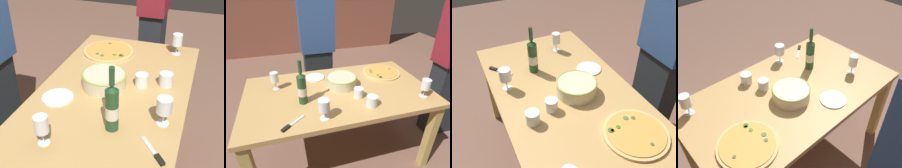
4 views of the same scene
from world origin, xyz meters
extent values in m
plane|color=brown|center=(0.00, 0.00, 0.00)|extent=(8.00, 8.00, 0.00)
cube|color=tan|center=(0.00, 0.00, 0.73)|extent=(1.60, 0.90, 0.04)
cube|color=tan|center=(-0.74, -0.40, 0.35)|extent=(0.07, 0.07, 0.71)
cube|color=tan|center=(-0.74, 0.40, 0.35)|extent=(0.07, 0.07, 0.71)
cylinder|color=#DDB871|center=(0.52, 0.20, 0.76)|extent=(0.37, 0.37, 0.02)
cylinder|color=gold|center=(0.52, 0.20, 0.77)|extent=(0.34, 0.34, 0.01)
cylinder|color=#4D6C26|center=(0.46, 0.09, 0.77)|extent=(0.02, 0.02, 0.00)
cylinder|color=#3F6537|center=(0.63, 0.22, 0.77)|extent=(0.02, 0.02, 0.00)
cylinder|color=#41692C|center=(0.45, 0.08, 0.77)|extent=(0.04, 0.04, 0.00)
cylinder|color=#466539|center=(0.43, 0.25, 0.77)|extent=(0.03, 0.03, 0.00)
cylinder|color=#526D39|center=(0.41, 0.21, 0.77)|extent=(0.03, 0.03, 0.00)
cylinder|color=#497521|center=(0.45, 0.13, 0.77)|extent=(0.03, 0.03, 0.00)
cylinder|color=beige|center=(0.05, 0.07, 0.80)|extent=(0.27, 0.27, 0.09)
torus|color=#A5B052|center=(0.05, 0.07, 0.84)|extent=(0.28, 0.28, 0.01)
cylinder|color=#204624|center=(-0.31, -0.10, 0.87)|extent=(0.07, 0.07, 0.23)
cone|color=#204624|center=(-0.31, -0.10, 0.99)|extent=(0.07, 0.07, 0.03)
cylinder|color=#204624|center=(-0.31, -0.10, 1.06)|extent=(0.03, 0.03, 0.10)
cylinder|color=silver|center=(-0.31, -0.10, 0.85)|extent=(0.07, 0.07, 0.07)
cylinder|color=white|center=(-0.20, -0.34, 0.75)|extent=(0.07, 0.07, 0.00)
cylinder|color=white|center=(-0.20, -0.34, 0.79)|extent=(0.01, 0.01, 0.07)
cylinder|color=white|center=(-0.20, -0.34, 0.87)|extent=(0.08, 0.08, 0.08)
cylinder|color=maroon|center=(-0.20, -0.34, 0.84)|extent=(0.07, 0.07, 0.03)
cylinder|color=white|center=(-0.52, 0.17, 0.75)|extent=(0.06, 0.06, 0.00)
cylinder|color=white|center=(-0.52, 0.17, 0.79)|extent=(0.01, 0.01, 0.07)
cylinder|color=white|center=(-0.52, 0.17, 0.86)|extent=(0.07, 0.07, 0.09)
cylinder|color=maroon|center=(-0.52, 0.17, 0.84)|extent=(0.06, 0.06, 0.05)
cylinder|color=white|center=(0.13, -0.15, 0.79)|extent=(0.08, 0.08, 0.08)
cylinder|color=white|center=(0.19, -0.29, 0.79)|extent=(0.09, 0.09, 0.08)
cylinder|color=white|center=(-0.16, 0.28, 0.76)|extent=(0.19, 0.19, 0.01)
cube|color=silver|center=(-0.39, -0.32, 0.75)|extent=(0.13, 0.11, 0.01)
cube|color=black|center=(-0.46, -0.38, 0.76)|extent=(0.07, 0.06, 0.02)
cube|color=#1F272C|center=(-0.01, 0.90, 0.41)|extent=(0.34, 0.20, 0.81)
cube|color=#2E508C|center=(-0.01, 0.90, 1.12)|extent=(0.41, 0.24, 0.61)
camera|label=1|loc=(-1.47, -0.49, 1.77)|focal=49.31mm
camera|label=2|loc=(-0.39, -1.36, 1.62)|focal=30.28mm
camera|label=3|loc=(1.20, -0.57, 1.86)|focal=40.35mm
camera|label=4|loc=(0.93, 1.01, 1.96)|focal=39.07mm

